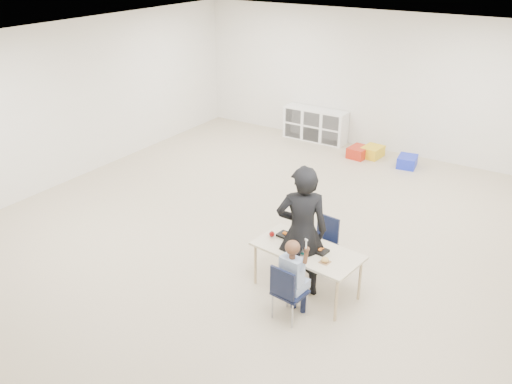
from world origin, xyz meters
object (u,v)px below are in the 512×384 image
Objects in this scene: chair_near at (290,291)px; adult at (302,232)px; cubby_shelf at (315,125)px; child at (291,276)px; table at (306,270)px.

adult is (-0.15, 0.52, 0.49)m from chair_near.
chair_near reaches higher than cubby_shelf.
cubby_shelf is at bearing -96.41° from adult.
chair_near is 0.21m from child.
chair_near reaches higher than table.
cubby_shelf reaches higher than table.
child is (0.08, -0.56, 0.27)m from table.
chair_near is 0.43× the size of adult.
child is (0.00, 0.00, 0.21)m from chair_near.
table is at bearing 105.27° from chair_near.
cubby_shelf is (-2.58, 5.71, -0.22)m from child.
adult is at bearing -140.69° from table.
table is 5.72m from cubby_shelf.
adult reaches higher than cubby_shelf.
adult is (-0.07, -0.04, 0.55)m from table.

